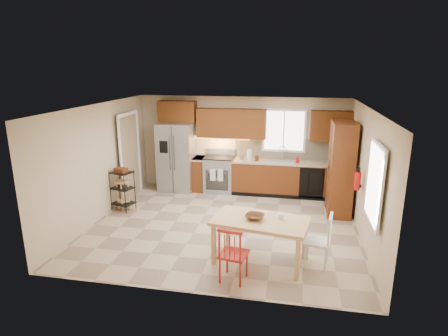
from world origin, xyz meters
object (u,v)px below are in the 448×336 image
fire_extinguisher (358,181)px  utility_cart (123,190)px  dining_table (260,241)px  soap_bottle (298,159)px  table_jar (282,217)px  bar_stool (123,195)px  chair_white (317,240)px  range_stove (219,175)px  refrigerator (177,157)px  chair_red (234,253)px  pantry (341,169)px  table_bowl (255,219)px

fire_extinguisher → utility_cart: 5.16m
dining_table → utility_cart: 3.83m
soap_bottle → table_jar: size_ratio=1.41×
dining_table → bar_stool: (-3.38, 1.84, -0.03)m
fire_extinguisher → chair_white: 1.78m
range_stove → fire_extinguisher: 3.83m
refrigerator → chair_red: 4.72m
refrigerator → range_stove: refrigerator is taller
refrigerator → bar_stool: size_ratio=2.58×
fire_extinguisher → utility_cart: (-5.12, 0.29, -0.62)m
refrigerator → pantry: bearing=-12.6°
pantry → chair_red: bearing=-120.5°
refrigerator → chair_red: (2.23, -4.14, -0.45)m
range_stove → dining_table: range_stove is taller
fire_extinguisher → dining_table: size_ratio=0.23×
soap_bottle → pantry: (0.95, -0.90, 0.05)m
fire_extinguisher → chair_white: fire_extinguisher is taller
chair_red → fire_extinguisher: bearing=55.5°
refrigerator → utility_cart: size_ratio=1.89×
dining_table → chair_white: size_ratio=1.70×
refrigerator → dining_table: size_ratio=1.16×
soap_bottle → fire_extinguisher: bearing=-59.5°
fire_extinguisher → chair_red: 3.08m
bar_stool → utility_cart: utility_cart is taller
range_stove → dining_table: 3.83m
chair_white → table_bowl: size_ratio=2.90×
pantry → dining_table: pantry is taller
refrigerator → utility_cart: refrigerator is taller
soap_bottle → utility_cart: 4.33m
soap_bottle → chair_white: bearing=-84.1°
chair_white → chair_red: bearing=127.9°
refrigerator → dining_table: (2.58, -3.49, -0.53)m
refrigerator → chair_red: size_ratio=1.97×
pantry → fire_extinguisher: (0.20, -1.05, 0.05)m
chair_white → bar_stool: 4.69m
utility_cart → chair_red: bearing=-22.3°
range_stove → dining_table: bearing=-68.0°
chair_red → utility_cart: (-3.02, 2.46, 0.02)m
fire_extinguisher → refrigerator: bearing=155.5°
table_jar → bar_stool: 4.14m
dining_table → bar_stool: size_ratio=2.23×
range_stove → table_bowl: range_stove is taller
range_stove → chair_red: size_ratio=1.00×
utility_cart → chair_white: bearing=-5.3°
fire_extinguisher → soap_bottle: bearing=120.5°
dining_table → table_jar: table_jar is taller
utility_cart → bar_stool: bearing=128.2°
refrigerator → fire_extinguisher: 4.76m
soap_bottle → chair_white: size_ratio=0.21×
pantry → table_bowl: 3.06m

